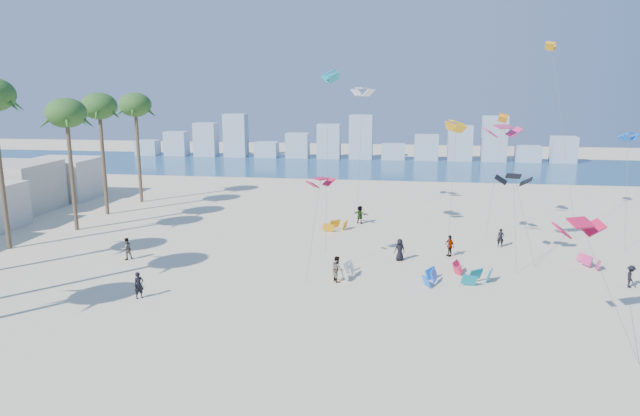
# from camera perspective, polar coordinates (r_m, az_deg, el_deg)

# --- Properties ---
(ground) EXTENTS (220.00, 220.00, 0.00)m
(ground) POSITION_cam_1_polar(r_m,az_deg,el_deg) (32.74, -9.51, -13.55)
(ground) COLOR beige
(ground) RESTS_ON ground
(ocean) EXTENTS (220.00, 220.00, 0.00)m
(ocean) POSITION_cam_1_polar(r_m,az_deg,el_deg) (101.42, 2.86, 4.22)
(ocean) COLOR navy
(ocean) RESTS_ON ground
(kitesurfer_near) EXTENTS (0.77, 0.80, 1.84)m
(kitesurfer_near) POSITION_cam_1_polar(r_m,az_deg,el_deg) (40.64, -17.60, -7.35)
(kitesurfer_near) COLOR black
(kitesurfer_near) RESTS_ON ground
(kitesurfer_mid) EXTENTS (1.07, 1.15, 1.89)m
(kitesurfer_mid) POSITION_cam_1_polar(r_m,az_deg,el_deg) (42.03, 1.70, -6.07)
(kitesurfer_mid) COLOR gray
(kitesurfer_mid) RESTS_ON ground
(kitesurfers_far) EXTENTS (39.45, 17.61, 1.87)m
(kitesurfers_far) POSITION_cam_1_polar(r_m,az_deg,el_deg) (50.12, 6.39, -3.16)
(kitesurfers_far) COLOR black
(kitesurfers_far) RESTS_ON ground
(grounded_kites) EXTENTS (23.56, 17.30, 0.94)m
(grounded_kites) POSITION_cam_1_polar(r_m,az_deg,el_deg) (46.64, 10.45, -5.06)
(grounded_kites) COLOR silver
(grounded_kites) RESTS_ON ground
(flying_kites) EXTENTS (29.43, 36.36, 18.53)m
(flying_kites) POSITION_cam_1_polar(r_m,az_deg,el_deg) (51.21, 13.66, 8.81)
(flying_kites) COLOR red
(flying_kites) RESTS_ON ground
(palm_row) EXTENTS (8.47, 44.80, 15.38)m
(palm_row) POSITION_cam_1_polar(r_m,az_deg,el_deg) (54.28, -27.62, 8.48)
(palm_row) COLOR brown
(palm_row) RESTS_ON ground
(distant_skyline) EXTENTS (85.00, 3.00, 8.40)m
(distant_skyline) POSITION_cam_1_polar(r_m,az_deg,el_deg) (111.05, 2.76, 6.52)
(distant_skyline) COLOR #9EADBF
(distant_skyline) RESTS_ON ground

